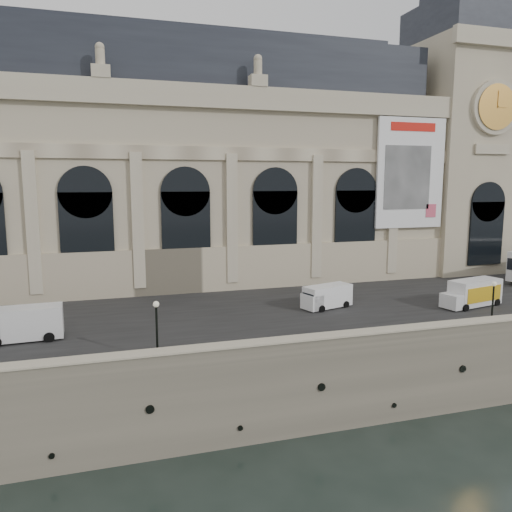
{
  "coord_description": "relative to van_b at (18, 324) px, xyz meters",
  "views": [
    {
      "loc": [
        -12.25,
        -30.87,
        18.13
      ],
      "look_at": [
        3.82,
        22.0,
        9.77
      ],
      "focal_mm": 35.0,
      "sensor_mm": 36.0,
      "label": 1
    }
  ],
  "objects": [
    {
      "name": "museum",
      "position": [
        12.92,
        21.44,
        12.39
      ],
      "size": [
        69.0,
        18.7,
        29.1
      ],
      "color": "#C2B795",
      "rests_on": "quay"
    },
    {
      "name": "ground",
      "position": [
        18.89,
        -9.42,
        -7.34
      ],
      "size": [
        260.0,
        260.0,
        0.0
      ],
      "primitive_type": "plane",
      "color": "black",
      "rests_on": "ground"
    },
    {
      "name": "parapet",
      "position": [
        18.89,
        -8.82,
        -0.72
      ],
      "size": [
        160.0,
        1.4,
        1.21
      ],
      "color": "gray",
      "rests_on": "quay"
    },
    {
      "name": "lamp_left",
      "position": [
        9.69,
        -7.15,
        0.72
      ],
      "size": [
        0.42,
        0.42,
        4.13
      ],
      "color": "black",
      "rests_on": "quay"
    },
    {
      "name": "lamp_right",
      "position": [
        36.9,
        -7.75,
        0.65
      ],
      "size": [
        0.41,
        0.41,
        3.99
      ],
      "color": "black",
      "rests_on": "quay"
    },
    {
      "name": "quay",
      "position": [
        18.89,
        25.58,
        -4.34
      ],
      "size": [
        160.0,
        70.0,
        6.0
      ],
      "primitive_type": "cube",
      "color": "gray",
      "rests_on": "ground"
    },
    {
      "name": "box_truck",
      "position": [
        40.47,
        -1.21,
        -0.01
      ],
      "size": [
        6.82,
        3.4,
        2.63
      ],
      "color": "white",
      "rests_on": "quay"
    },
    {
      "name": "van_b",
      "position": [
        0.0,
        0.0,
        0.0
      ],
      "size": [
        5.97,
        2.67,
        2.61
      ],
      "color": "silver",
      "rests_on": "quay"
    },
    {
      "name": "van_c",
      "position": [
        26.47,
        2.24,
        -0.2
      ],
      "size": [
        5.34,
        3.25,
        2.23
      ],
      "color": "white",
      "rests_on": "quay"
    },
    {
      "name": "clock_pavilion",
      "position": [
        52.89,
        18.51,
        16.09
      ],
      "size": [
        13.0,
        14.72,
        36.7
      ],
      "color": "#C2B795",
      "rests_on": "quay"
    },
    {
      "name": "street",
      "position": [
        18.89,
        4.58,
        -1.31
      ],
      "size": [
        160.0,
        24.0,
        0.06
      ],
      "primitive_type": "cube",
      "color": "#2D2D2D",
      "rests_on": "quay"
    }
  ]
}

